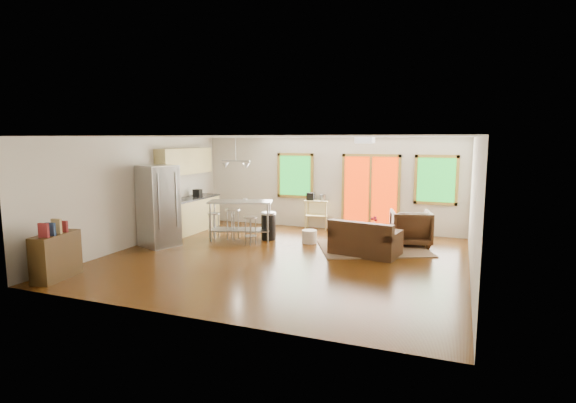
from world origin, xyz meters
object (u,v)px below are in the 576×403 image
(loveseat, at_px, (365,241))
(armchair, at_px, (411,226))
(coffee_table, at_px, (380,232))
(island, at_px, (240,213))
(rug, at_px, (373,248))
(kitchen_cart, at_px, (316,204))
(ottoman, at_px, (353,232))
(refrigerator, at_px, (159,206))

(loveseat, height_order, armchair, armchair)
(coffee_table, distance_m, island, 3.50)
(rug, xyz_separation_m, coffee_table, (0.12, 0.29, 0.33))
(loveseat, height_order, coffee_table, loveseat)
(armchair, distance_m, kitchen_cart, 2.96)
(armchair, bearing_deg, kitchen_cart, -35.72)
(ottoman, distance_m, kitchen_cart, 1.67)
(armchair, height_order, refrigerator, refrigerator)
(loveseat, relative_size, ottoman, 2.83)
(coffee_table, relative_size, armchair, 1.20)
(loveseat, relative_size, coffee_table, 1.40)
(coffee_table, xyz_separation_m, armchair, (0.67, 0.38, 0.12))
(coffee_table, distance_m, ottoman, 0.97)
(armchair, distance_m, island, 4.22)
(coffee_table, xyz_separation_m, kitchen_cart, (-2.08, 1.46, 0.36))
(refrigerator, bearing_deg, ottoman, 50.99)
(coffee_table, bearing_deg, ottoman, 144.14)
(armchair, xyz_separation_m, ottoman, (-1.44, 0.18, -0.28))
(coffee_table, bearing_deg, refrigerator, -159.27)
(rug, height_order, armchair, armchair)
(loveseat, height_order, kitchen_cart, kitchen_cart)
(rug, relative_size, island, 1.43)
(island, distance_m, kitchen_cart, 2.46)
(loveseat, xyz_separation_m, ottoman, (-0.60, 1.52, -0.12))
(rug, bearing_deg, armchair, 40.69)
(coffee_table, height_order, island, island)
(coffee_table, height_order, ottoman, coffee_table)
(rug, bearing_deg, refrigerator, -161.88)
(rug, xyz_separation_m, kitchen_cart, (-1.97, 1.75, 0.70))
(armchair, relative_size, island, 0.55)
(ottoman, distance_m, refrigerator, 4.90)
(loveseat, height_order, ottoman, loveseat)
(ottoman, distance_m, island, 2.94)
(armchair, xyz_separation_m, kitchen_cart, (-2.75, 1.08, 0.24))
(ottoman, bearing_deg, coffee_table, -35.86)
(armchair, bearing_deg, loveseat, 43.44)
(coffee_table, relative_size, kitchen_cart, 1.09)
(loveseat, xyz_separation_m, kitchen_cart, (-1.90, 2.42, 0.40))
(kitchen_cart, bearing_deg, coffee_table, -34.96)
(coffee_table, bearing_deg, loveseat, -100.62)
(armchair, relative_size, ottoman, 1.68)
(rug, xyz_separation_m, loveseat, (-0.06, -0.67, 0.30))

